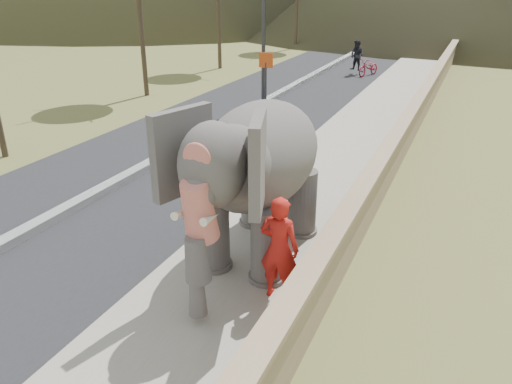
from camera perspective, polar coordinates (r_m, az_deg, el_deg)
ground at (r=7.70m, az=-11.70°, el=-20.35°), size 160.00×160.00×0.00m
road at (r=17.51m, az=-6.50°, el=5.90°), size 7.00×120.00×0.03m
median at (r=17.48m, az=-6.52°, el=6.20°), size 0.35×120.00×0.22m
walkway at (r=15.67m, az=9.56°, el=3.82°), size 3.00×120.00×0.15m
parapet at (r=15.23m, az=15.69°, el=4.56°), size 0.30×120.00×1.10m
signboard at (r=21.02m, az=1.13°, el=13.59°), size 0.60×0.08×2.40m
elephant_and_man at (r=9.56m, az=0.57°, el=1.72°), size 2.42×4.41×3.18m
motorcyclist at (r=29.79m, az=12.18°, el=14.31°), size 1.82×1.94×1.94m
trees at (r=33.61m, az=23.10°, el=19.47°), size 48.21×43.93×8.81m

